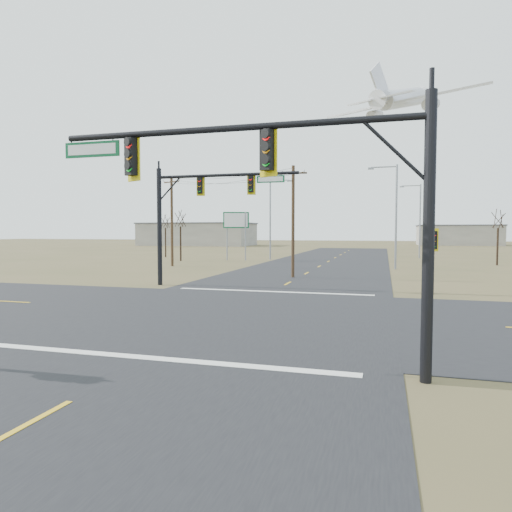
# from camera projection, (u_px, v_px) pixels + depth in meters

# --- Properties ---
(ground) EXTENTS (320.00, 320.00, 0.00)m
(ground) POSITION_uv_depth(u_px,v_px,m) (233.00, 314.00, 20.38)
(ground) COLOR brown
(ground) RESTS_ON ground
(road_ew) EXTENTS (160.00, 14.00, 0.02)m
(road_ew) POSITION_uv_depth(u_px,v_px,m) (233.00, 313.00, 20.38)
(road_ew) COLOR black
(road_ew) RESTS_ON ground
(road_ns) EXTENTS (14.00, 160.00, 0.02)m
(road_ns) POSITION_uv_depth(u_px,v_px,m) (233.00, 313.00, 20.38)
(road_ns) COLOR black
(road_ns) RESTS_ON ground
(stop_bar_near) EXTENTS (12.00, 0.40, 0.01)m
(stop_bar_near) POSITION_uv_depth(u_px,v_px,m) (150.00, 358.00, 13.17)
(stop_bar_near) COLOR silver
(stop_bar_near) RESTS_ON road_ns
(stop_bar_far) EXTENTS (12.00, 0.40, 0.01)m
(stop_bar_far) POSITION_uv_depth(u_px,v_px,m) (273.00, 292.00, 27.59)
(stop_bar_far) COLOR silver
(stop_bar_far) RESTS_ON road_ns
(mast_arm_near) EXTENTS (10.34, 0.59, 7.03)m
(mast_arm_near) POSITION_uv_depth(u_px,v_px,m) (277.00, 176.00, 11.87)
(mast_arm_near) COLOR black
(mast_arm_near) RESTS_ON ground
(mast_arm_far) EXTENTS (9.77, 0.57, 7.92)m
(mast_arm_far) POSITION_uv_depth(u_px,v_px,m) (197.00, 201.00, 30.18)
(mast_arm_far) COLOR black
(mast_arm_far) RESTS_ON ground
(pedestal_signal_ne) EXTENTS (0.63, 0.53, 3.87)m
(pedestal_signal_ne) POSITION_uv_depth(u_px,v_px,m) (434.00, 245.00, 26.70)
(pedestal_signal_ne) COLOR black
(pedestal_signal_ne) RESTS_ON ground
(utility_pole_near) EXTENTS (2.16, 0.35, 8.83)m
(utility_pole_near) POSITION_uv_depth(u_px,v_px,m) (293.00, 219.00, 35.95)
(utility_pole_near) COLOR #402D1B
(utility_pole_near) RESTS_ON ground
(utility_pole_far) EXTENTS (2.16, 1.04, 9.42)m
(utility_pole_far) POSITION_uv_depth(u_px,v_px,m) (172.00, 220.00, 47.85)
(utility_pole_far) COLOR #402D1B
(utility_pole_far) RESTS_ON ground
(highway_sign) EXTENTS (2.99, 1.39, 6.08)m
(highway_sign) POSITION_uv_depth(u_px,v_px,m) (236.00, 226.00, 56.98)
(highway_sign) COLOR gray
(highway_sign) RESTS_ON ground
(streetlight_a) EXTENTS (2.80, 0.32, 10.06)m
(streetlight_a) POSITION_uv_depth(u_px,v_px,m) (394.00, 211.00, 43.82)
(streetlight_a) COLOR gray
(streetlight_a) RESTS_ON ground
(streetlight_b) EXTENTS (2.81, 0.36, 10.04)m
(streetlight_b) POSITION_uv_depth(u_px,v_px,m) (418.00, 217.00, 61.84)
(streetlight_b) COLOR gray
(streetlight_b) RESTS_ON ground
(streetlight_c) EXTENTS (2.89, 0.26, 10.39)m
(streetlight_c) POSITION_uv_depth(u_px,v_px,m) (272.00, 214.00, 58.97)
(streetlight_c) COLOR gray
(streetlight_c) RESTS_ON ground
(bare_tree_a) EXTENTS (3.38, 3.38, 6.69)m
(bare_tree_a) POSITION_uv_depth(u_px,v_px,m) (180.00, 218.00, 56.14)
(bare_tree_a) COLOR black
(bare_tree_a) RESTS_ON ground
(bare_tree_b) EXTENTS (2.79, 2.79, 6.38)m
(bare_tree_b) POSITION_uv_depth(u_px,v_px,m) (165.00, 221.00, 63.97)
(bare_tree_b) COLOR black
(bare_tree_b) RESTS_ON ground
(bare_tree_c) EXTENTS (3.62, 3.62, 6.45)m
(bare_tree_c) POSITION_uv_depth(u_px,v_px,m) (498.00, 218.00, 48.82)
(bare_tree_c) COLOR black
(bare_tree_c) RESTS_ON ground
(warehouse_left) EXTENTS (28.00, 14.00, 5.50)m
(warehouse_left) POSITION_uv_depth(u_px,v_px,m) (198.00, 235.00, 117.56)
(warehouse_left) COLOR #A49F91
(warehouse_left) RESTS_ON ground
(warehouse_mid) EXTENTS (20.00, 12.00, 5.00)m
(warehouse_mid) POSITION_uv_depth(u_px,v_px,m) (458.00, 236.00, 119.18)
(warehouse_mid) COLOR #A49F91
(warehouse_mid) RESTS_ON ground
(jet_airliner) EXTENTS (27.04, 27.58, 13.41)m
(jet_airliner) POSITION_uv_depth(u_px,v_px,m) (401.00, 98.00, 80.48)
(jet_airliner) COLOR silver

